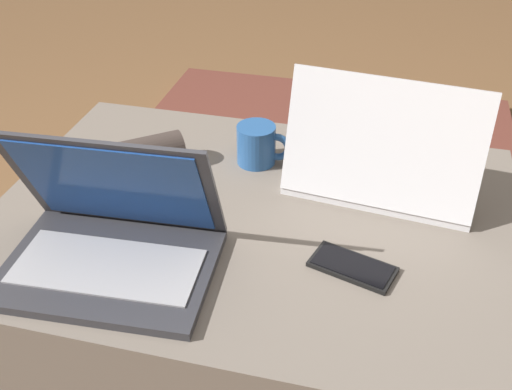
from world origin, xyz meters
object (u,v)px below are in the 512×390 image
Objects in this scene: wrist_brace at (138,155)px; laptop_far at (382,165)px; laptop_near at (111,239)px; cell_phone at (353,267)px; coffee_mug at (258,145)px.

laptop_far is at bearing 6.53° from wrist_brace.
laptop_far reaches higher than laptop_near.
laptop_near is at bearing 118.17° from cell_phone.
laptop_far reaches higher than wrist_brace.
coffee_mug is at bearing 21.20° from wrist_brace.
coffee_mug is at bearing -1.45° from laptop_far.
coffee_mug is (-0.24, 0.30, 0.04)m from cell_phone.
coffee_mug is (-0.26, 0.03, -0.01)m from laptop_far.
laptop_far is 0.27m from cell_phone.
laptop_near is 1.88× the size of wrist_brace.
laptop_near reaches higher than cell_phone.
laptop_near reaches higher than wrist_brace.
wrist_brace is at bearing -158.80° from coffee_mug.
coffee_mug reaches higher than cell_phone.
laptop_far reaches higher than cell_phone.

